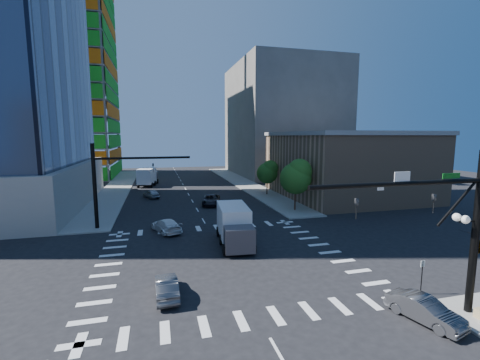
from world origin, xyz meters
name	(u,v)px	position (x,y,z in m)	size (l,w,h in m)	color
ground	(225,258)	(0.00, 0.00, 0.00)	(160.00, 160.00, 0.00)	black
road_markings	(225,258)	(0.00, 0.00, 0.01)	(20.00, 20.00, 0.01)	silver
sidewalk_ne	(243,183)	(12.50, 40.00, 0.07)	(5.00, 60.00, 0.15)	gray
sidewalk_nw	(118,188)	(-12.50, 40.00, 0.07)	(5.00, 60.00, 0.15)	gray
construction_building	(55,73)	(-27.41, 61.93, 24.61)	(25.16, 34.50, 70.60)	slate
commercial_building	(345,164)	(25.00, 22.00, 5.31)	(20.50, 22.50, 10.60)	#A07D5D
bg_building_ne	(282,120)	(27.00, 55.00, 14.00)	(24.00, 30.00, 28.00)	#5D5A54
signal_mast_se	(463,228)	(10.60, -11.50, 5.01)	(10.51, 2.48, 9.00)	black
signal_mast_nw	(110,178)	(-10.00, 11.50, 5.49)	(10.20, 0.40, 9.00)	black
tree_south	(297,176)	(12.63, 13.90, 4.69)	(4.16, 4.16, 6.82)	#382316
tree_north	(268,172)	(12.93, 25.90, 3.99)	(3.54, 3.52, 5.78)	#382316
no_parking_sign	(422,273)	(10.70, -9.00, 1.38)	(0.30, 0.06, 2.20)	black
car_nb_right	(424,310)	(8.50, -11.50, 0.65)	(1.38, 3.95, 1.30)	#48494D
car_nb_far	(211,200)	(2.37, 20.58, 0.73)	(2.42, 5.25, 1.46)	black
car_sb_near	(166,226)	(-4.39, 8.65, 0.68)	(1.91, 4.69, 1.36)	white
car_sb_mid	(151,194)	(-6.10, 28.31, 0.68)	(1.61, 4.01, 1.37)	#97989E
car_sb_cross	(166,287)	(-4.79, -5.26, 0.63)	(1.33, 3.81, 1.26)	#4B4C50
box_truck_near	(235,229)	(1.58, 2.95, 1.52)	(3.38, 6.78, 3.44)	black
box_truck_far	(148,178)	(-6.86, 42.19, 1.58)	(4.21, 7.26, 3.58)	black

